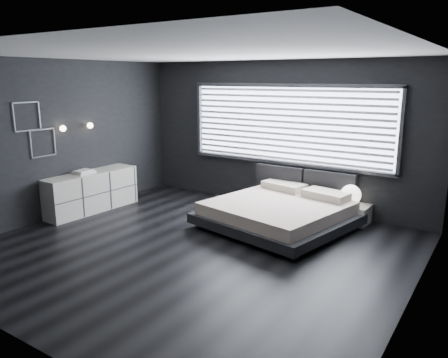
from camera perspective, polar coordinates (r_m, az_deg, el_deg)
The scene contains 12 objects.
room at distance 6.18m, azimuth -4.35°, elevation 3.02°, with size 6.04×6.00×2.80m.
window at distance 8.33m, azimuth 8.23°, elevation 7.01°, with size 4.14×0.09×1.52m.
headboard at distance 8.29m, azimuth 10.40°, elevation -0.40°, with size 1.96×0.16×0.52m.
sconce_near at distance 8.25m, azimuth -20.31°, elevation 6.20°, with size 0.18×0.11×0.11m.
sconce_far at distance 8.62m, azimuth -17.10°, elevation 6.70°, with size 0.18×0.11×0.11m.
wall_art_upper at distance 7.96m, azimuth -24.34°, elevation 7.45°, with size 0.01×0.48×0.48m.
wall_art_lower at distance 8.15m, azimuth -22.55°, elevation 4.38°, with size 0.01×0.48×0.48m.
bed at distance 7.45m, azimuth 7.16°, elevation -4.27°, with size 2.57×2.49×0.57m.
nightstand at distance 7.95m, azimuth 16.43°, elevation -4.37°, with size 0.56×0.46×0.32m, color beige.
orb_lamp at distance 7.85m, azimuth 16.21°, elevation -2.01°, with size 0.35×0.35×0.35m, color white.
dresser at distance 8.64m, azimuth -16.99°, elevation -1.57°, with size 0.61×1.88×0.74m.
book_stack at distance 8.45m, azimuth -17.86°, elevation 0.88°, with size 0.28×0.36×0.07m.
Camera 1 is at (3.73, -4.80, 2.48)m, focal length 35.00 mm.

